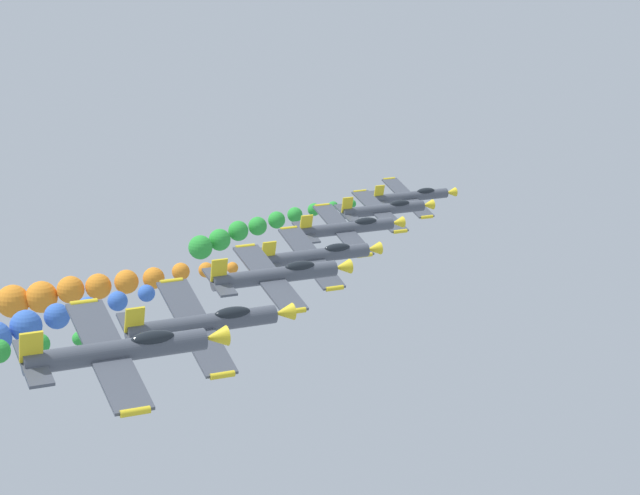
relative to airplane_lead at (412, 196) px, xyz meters
name	(u,v)px	position (x,y,z in m)	size (l,w,h in m)	color
airplane_lead	(412,196)	(0.00, 0.00, 0.00)	(9.30, 10.35, 3.29)	#474C56
smoke_trail_lead	(244,232)	(2.27, -20.93, -1.37)	(5.29, 20.35, 3.77)	green
airplane_left_inner	(385,209)	(10.80, -9.08, 1.66)	(9.37, 10.35, 3.14)	#474C56
airplane_right_inner	(349,228)	(21.30, -18.19, 3.05)	(9.28, 10.35, 3.31)	#474C56
airplane_left_outer	(318,255)	(32.72, -26.44, 4.24)	(9.25, 10.35, 3.36)	#474C56
smoke_trail_left_outer	(75,291)	(30.42, -45.29, 3.06)	(5.33, 17.73, 3.63)	orange
airplane_right_outer	(277,275)	(43.52, -34.39, 6.40)	(9.37, 10.35, 3.13)	#474C56
airplane_trailing	(205,323)	(54.04, -43.30, 7.33)	(9.15, 10.35, 3.53)	#474C56
airplane_high_slot	(120,350)	(63.37, -50.92, 9.78)	(9.26, 10.35, 3.36)	#474C56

